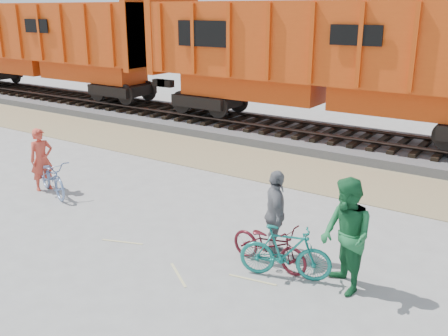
% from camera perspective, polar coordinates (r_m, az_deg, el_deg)
% --- Properties ---
extents(ground, '(120.00, 120.00, 0.00)m').
position_cam_1_polar(ground, '(10.51, -4.52, -8.18)').
color(ground, '#9E9E99').
rests_on(ground, ground).
extents(gravel_strip, '(120.00, 3.00, 0.02)m').
position_cam_1_polar(gravel_strip, '(14.89, 8.69, -0.36)').
color(gravel_strip, tan).
rests_on(gravel_strip, ground).
extents(ballast_bed, '(120.00, 4.00, 0.30)m').
position_cam_1_polar(ballast_bed, '(17.96, 13.55, 2.95)').
color(ballast_bed, slate).
rests_on(ballast_bed, ground).
extents(track, '(120.00, 2.60, 0.24)m').
position_cam_1_polar(track, '(17.89, 13.62, 3.95)').
color(track, black).
rests_on(track, ballast_bed).
extents(hopper_car_left, '(14.00, 3.13, 4.65)m').
position_cam_1_polar(hopper_car_left, '(27.19, -19.53, 13.44)').
color(hopper_car_left, black).
rests_on(hopper_car_left, track).
extents(hopper_car_center, '(14.00, 3.13, 4.65)m').
position_cam_1_polar(hopper_car_center, '(17.73, 12.02, 12.26)').
color(hopper_car_center, black).
rests_on(hopper_car_center, track).
extents(bicycle_blue, '(1.90, 1.21, 0.94)m').
position_cam_1_polar(bicycle_blue, '(13.54, -19.04, -0.96)').
color(bicycle_blue, '#6E87B6').
rests_on(bicycle_blue, ground).
extents(bicycle_teal, '(1.70, 0.96, 0.99)m').
position_cam_1_polar(bicycle_teal, '(8.97, 7.03, -9.55)').
color(bicycle_teal, '#147368').
rests_on(bicycle_teal, ground).
extents(bicycle_maroon, '(1.69, 0.74, 0.86)m').
position_cam_1_polar(bicycle_maroon, '(9.36, 5.19, -8.71)').
color(bicycle_maroon, '#4C1119').
rests_on(bicycle_maroon, ground).
extents(person_solo, '(0.58, 0.70, 1.65)m').
position_cam_1_polar(person_solo, '(13.88, -20.12, 0.92)').
color(person_solo, '#CF4332').
rests_on(person_solo, ground).
extents(person_man, '(1.22, 1.21, 1.99)m').
position_cam_1_polar(person_man, '(8.57, 13.78, -7.58)').
color(person_man, '#1D6535').
rests_on(person_man, ground).
extents(person_woman, '(0.94, 1.07, 1.74)m').
position_cam_1_polar(person_woman, '(9.54, 5.91, -5.30)').
color(person_woman, slate).
rests_on(person_woman, ground).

